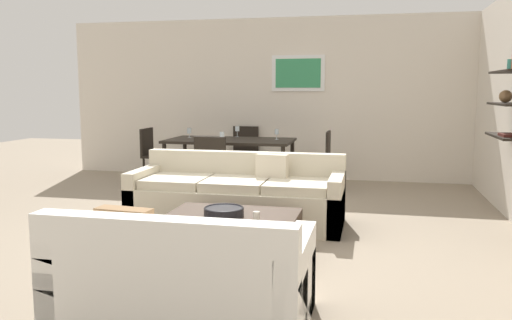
# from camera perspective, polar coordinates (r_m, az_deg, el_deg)

# --- Properties ---
(ground_plane) EXTENTS (18.00, 18.00, 0.00)m
(ground_plane) POSITION_cam_1_polar(r_m,az_deg,el_deg) (5.65, -2.44, -7.77)
(ground_plane) COLOR gray
(back_wall_unit) EXTENTS (8.40, 0.09, 2.70)m
(back_wall_unit) POSITION_cam_1_polar(r_m,az_deg,el_deg) (8.85, 5.39, 6.71)
(back_wall_unit) COLOR silver
(back_wall_unit) RESTS_ON ground
(sofa_beige) EXTENTS (2.36, 0.90, 0.78)m
(sofa_beige) POSITION_cam_1_polar(r_m,az_deg,el_deg) (5.90, -1.97, -4.17)
(sofa_beige) COLOR beige
(sofa_beige) RESTS_ON ground
(loveseat_white) EXTENTS (1.61, 0.90, 0.78)m
(loveseat_white) POSITION_cam_1_polar(r_m,az_deg,el_deg) (3.48, -8.06, -12.79)
(loveseat_white) COLOR white
(loveseat_white) RESTS_ON ground
(coffee_table) EXTENTS (1.19, 0.91, 0.38)m
(coffee_table) POSITION_cam_1_polar(r_m,az_deg,el_deg) (4.76, -2.80, -8.35)
(coffee_table) COLOR #38281E
(coffee_table) RESTS_ON ground
(decorative_bowl) EXTENTS (0.36, 0.36, 0.08)m
(decorative_bowl) POSITION_cam_1_polar(r_m,az_deg,el_deg) (4.71, -3.54, -5.61)
(decorative_bowl) COLOR black
(decorative_bowl) RESTS_ON coffee_table
(candle_jar) EXTENTS (0.06, 0.06, 0.09)m
(candle_jar) POSITION_cam_1_polar(r_m,az_deg,el_deg) (4.51, 0.04, -6.21)
(candle_jar) COLOR silver
(candle_jar) RESTS_ON coffee_table
(dining_table) EXTENTS (1.92, 0.99, 0.75)m
(dining_table) POSITION_cam_1_polar(r_m,az_deg,el_deg) (7.99, -2.86, 1.82)
(dining_table) COLOR black
(dining_table) RESTS_ON ground
(dining_chair_left_far) EXTENTS (0.44, 0.44, 0.88)m
(dining_chair_left_far) POSITION_cam_1_polar(r_m,az_deg,el_deg) (8.68, -11.17, 0.95)
(dining_chair_left_far) COLOR black
(dining_chair_left_far) RESTS_ON ground
(dining_chair_right_far) EXTENTS (0.44, 0.44, 0.88)m
(dining_chair_right_far) POSITION_cam_1_polar(r_m,az_deg,el_deg) (7.98, 7.07, 0.45)
(dining_chair_right_far) COLOR black
(dining_chair_right_far) RESTS_ON ground
(dining_chair_foot) EXTENTS (0.44, 0.44, 0.88)m
(dining_chair_foot) POSITION_cam_1_polar(r_m,az_deg,el_deg) (7.16, -4.78, -0.36)
(dining_chair_foot) COLOR black
(dining_chair_foot) RESTS_ON ground
(dining_chair_head) EXTENTS (0.44, 0.44, 0.88)m
(dining_chair_head) POSITION_cam_1_polar(r_m,az_deg,el_deg) (8.88, -1.29, 1.24)
(dining_chair_head) COLOR black
(dining_chair_head) RESTS_ON ground
(wine_glass_left_far) EXTENTS (0.07, 0.07, 0.15)m
(wine_glass_left_far) POSITION_cam_1_polar(r_m,az_deg,el_deg) (8.31, -7.32, 3.16)
(wine_glass_left_far) COLOR silver
(wine_glass_left_far) RESTS_ON dining_table
(wine_glass_right_far) EXTENTS (0.06, 0.06, 0.16)m
(wine_glass_right_far) POSITION_cam_1_polar(r_m,az_deg,el_deg) (7.94, 2.28, 3.06)
(wine_glass_right_far) COLOR silver
(wine_glass_right_far) RESTS_ON dining_table
(wine_glass_foot) EXTENTS (0.07, 0.07, 0.15)m
(wine_glass_foot) POSITION_cam_1_polar(r_m,az_deg,el_deg) (7.56, -3.75, 2.76)
(wine_glass_foot) COLOR silver
(wine_glass_foot) RESTS_ON dining_table
(wine_glass_head) EXTENTS (0.07, 0.07, 0.17)m
(wine_glass_head) POSITION_cam_1_polar(r_m,az_deg,el_deg) (8.40, -2.07, 3.40)
(wine_glass_head) COLOR silver
(wine_glass_head) RESTS_ON dining_table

